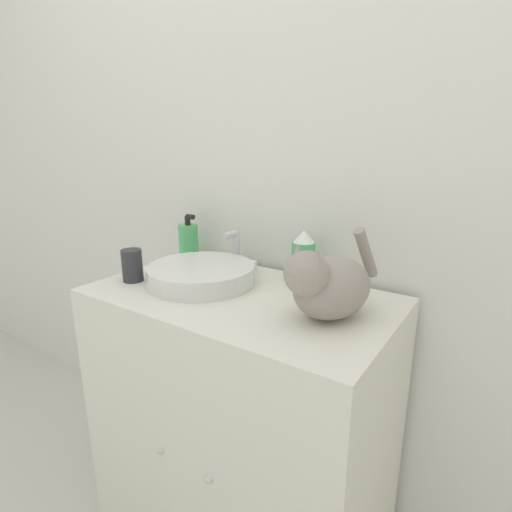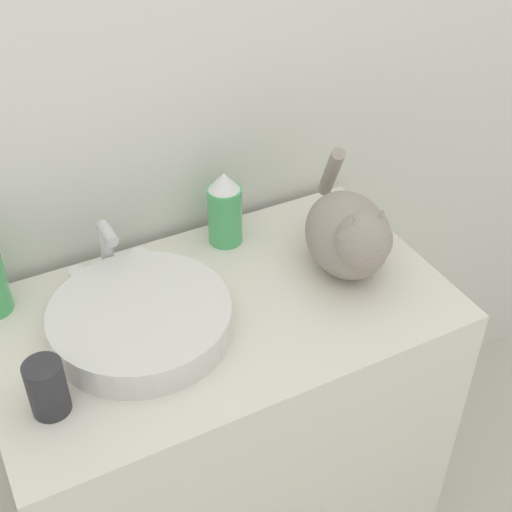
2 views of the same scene
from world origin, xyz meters
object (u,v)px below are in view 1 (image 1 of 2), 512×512
object	(u,v)px
soap_bottle	(189,241)
cat	(328,284)
spray_bottle	(303,258)
cup	(132,265)

from	to	relation	value
soap_bottle	cat	bearing A→B (deg)	-17.55
cat	spray_bottle	size ratio (longest dim) A/B	1.99
soap_bottle	spray_bottle	world-z (taller)	soap_bottle
cat	cup	world-z (taller)	cat
spray_bottle	soap_bottle	bearing A→B (deg)	179.46
soap_bottle	spray_bottle	size ratio (longest dim) A/B	1.02
cat	soap_bottle	size ratio (longest dim) A/B	1.96
soap_bottle	cup	distance (m)	0.28
soap_bottle	cup	bearing A→B (deg)	-83.30
soap_bottle	spray_bottle	xyz separation A→B (m)	(0.46, -0.00, 0.01)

